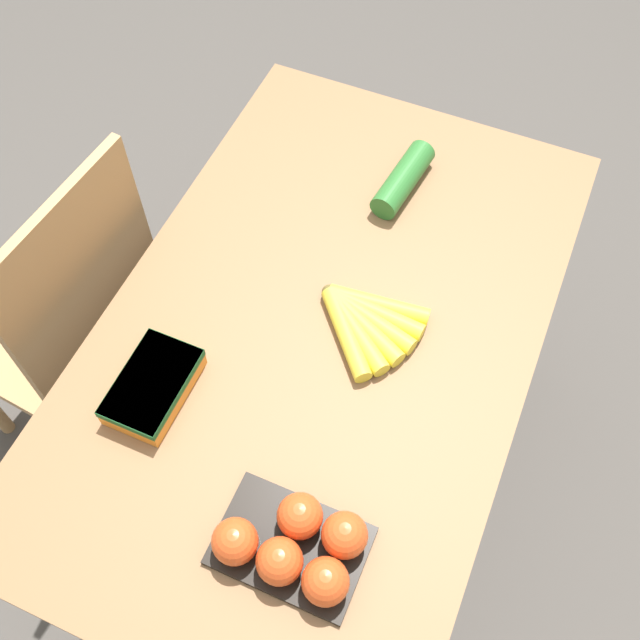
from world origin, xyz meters
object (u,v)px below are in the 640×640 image
Objects in this scene: chair at (67,320)px; cucumber_near at (403,179)px; carrot_bag at (153,385)px; banana_bunch at (364,321)px; tomato_pack at (296,547)px.

cucumber_near is (0.44, -0.61, 0.28)m from chair.
chair is 5.37× the size of carrot_bag.
chair is at bearing 98.64° from banana_bunch.
banana_bunch is at bearing -46.23° from carrot_bag.
tomato_pack is (-0.42, -0.06, 0.02)m from banana_bunch.
chair reaches higher than carrot_bag.
tomato_pack is (-0.32, -0.71, 0.29)m from chair.
chair is 4.14× the size of tomato_pack.
cucumber_near is (0.60, -0.23, 0.00)m from carrot_bag.
banana_bunch is at bearing -171.78° from cucumber_near.
chair is 0.80m from cucumber_near.
chair is 4.69× the size of banana_bunch.
banana_bunch is (0.10, -0.66, 0.27)m from chair.
banana_bunch is 1.15× the size of carrot_bag.
chair reaches higher than banana_bunch.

